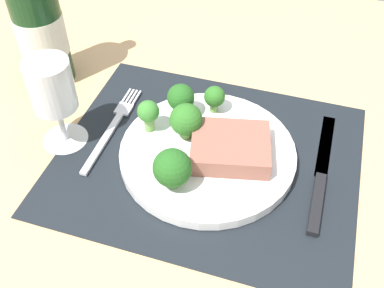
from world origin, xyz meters
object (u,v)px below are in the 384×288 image
at_px(knife, 320,179).
at_px(plate, 208,153).
at_px(wine_glass, 52,91).
at_px(fork, 112,127).
at_px(wine_bottle, 39,27).
at_px(steak, 230,149).

bearing_deg(knife, plate, -179.37).
bearing_deg(wine_glass, plate, 6.97).
height_order(fork, wine_glass, wine_glass).
xyz_separation_m(plate, fork, (-0.16, 0.01, -0.01)).
height_order(fork, wine_bottle, wine_bottle).
height_order(steak, knife, steak).
bearing_deg(steak, fork, 174.56).
bearing_deg(wine_bottle, fork, -30.33).
xyz_separation_m(steak, knife, (0.13, 0.01, -0.03)).
relative_size(steak, wine_glass, 0.77).
bearing_deg(fork, plate, -7.62).
height_order(plate, wine_glass, wine_glass).
relative_size(steak, fork, 0.56).
relative_size(fork, wine_glass, 1.37).
distance_m(knife, wine_bottle, 0.49).
relative_size(steak, wine_bottle, 0.39).
bearing_deg(plate, wine_glass, -173.03).
bearing_deg(fork, wine_glass, -147.83).
bearing_deg(fork, steak, -7.83).
distance_m(plate, wine_bottle, 0.34).
bearing_deg(wine_bottle, wine_glass, -53.90).
distance_m(wine_bottle, wine_glass, 0.16).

